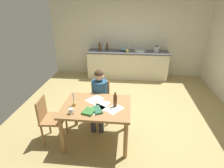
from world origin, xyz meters
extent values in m
cube|color=tan|center=(0.00, 0.00, -0.02)|extent=(5.20, 5.20, 0.04)
cube|color=beige|center=(0.00, 2.60, 1.30)|extent=(5.20, 0.12, 2.60)
cube|color=beige|center=(0.00, 2.24, 0.43)|extent=(2.62, 0.60, 0.86)
cube|color=#4C4C51|center=(0.00, 2.24, 0.88)|extent=(2.66, 0.64, 0.04)
cube|color=#9E7042|center=(-0.47, -0.96, 0.73)|extent=(1.18, 0.88, 0.04)
cylinder|color=#9E7042|center=(-1.00, -1.34, 0.36)|extent=(0.07, 0.07, 0.71)
cylinder|color=#9E7042|center=(0.06, -1.34, 0.36)|extent=(0.07, 0.07, 0.71)
cylinder|color=#9E7042|center=(-1.00, -0.58, 0.36)|extent=(0.07, 0.07, 0.71)
cylinder|color=#9E7042|center=(0.06, -0.58, 0.36)|extent=(0.07, 0.07, 0.71)
cube|color=#9E7042|center=(-0.52, -0.34, 0.45)|extent=(0.40, 0.40, 0.04)
cube|color=#9E7042|center=(-0.52, -0.15, 0.66)|extent=(0.36, 0.03, 0.40)
cylinder|color=#9E7042|center=(-0.69, -0.51, 0.22)|extent=(0.04, 0.04, 0.44)
cylinder|color=#9E7042|center=(-0.35, -0.51, 0.22)|extent=(0.04, 0.04, 0.44)
cylinder|color=#9E7042|center=(-0.69, -0.17, 0.22)|extent=(0.04, 0.04, 0.44)
cylinder|color=#9E7042|center=(-0.35, -0.17, 0.22)|extent=(0.04, 0.04, 0.44)
cylinder|color=navy|center=(-0.52, -0.36, 0.70)|extent=(0.32, 0.32, 0.50)
sphere|color=#D8AD8C|center=(-0.52, -0.36, 1.06)|extent=(0.20, 0.20, 0.20)
sphere|color=#473323|center=(-0.52, -0.36, 1.10)|extent=(0.19, 0.19, 0.19)
cylinder|color=#383847|center=(-0.60, -0.55, 0.45)|extent=(0.13, 0.38, 0.13)
cylinder|color=#383847|center=(-0.60, -0.74, 0.23)|extent=(0.10, 0.10, 0.45)
cylinder|color=#383847|center=(-0.44, -0.55, 0.45)|extent=(0.13, 0.38, 0.13)
cylinder|color=#383847|center=(-0.44, -0.74, 0.23)|extent=(0.10, 0.10, 0.45)
cube|color=#9E7042|center=(-1.26, -1.04, 0.46)|extent=(0.42, 0.42, 0.04)
cube|color=#9E7042|center=(-1.44, -1.05, 0.67)|extent=(0.05, 0.36, 0.40)
cylinder|color=#9E7042|center=(-1.08, -1.20, 0.23)|extent=(0.04, 0.04, 0.45)
cylinder|color=#9E7042|center=(-1.10, -0.86, 0.23)|extent=(0.04, 0.04, 0.45)
cylinder|color=#9E7042|center=(-1.42, -1.22, 0.23)|extent=(0.04, 0.04, 0.45)
cylinder|color=#9E7042|center=(-1.44, -0.88, 0.23)|extent=(0.04, 0.04, 0.45)
cylinder|color=white|center=(-0.83, -1.25, 0.80)|extent=(0.07, 0.07, 0.09)
torus|color=white|center=(-0.79, -1.25, 0.80)|extent=(0.06, 0.01, 0.06)
cylinder|color=gold|center=(-0.85, -1.00, 0.78)|extent=(0.06, 0.06, 0.05)
cylinder|color=white|center=(-0.85, -1.00, 0.91)|extent=(0.02, 0.02, 0.21)
cube|color=#357032|center=(-0.55, -1.19, 0.77)|extent=(0.22, 0.24, 0.03)
cube|color=#2A5E42|center=(-0.43, -1.13, 0.77)|extent=(0.21, 0.27, 0.03)
cube|color=white|center=(-0.15, -1.05, 0.75)|extent=(0.35, 0.36, 0.00)
cube|color=white|center=(-0.38, -0.95, 0.75)|extent=(0.29, 0.34, 0.00)
cube|color=white|center=(-0.46, -1.08, 0.75)|extent=(0.33, 0.36, 0.00)
cube|color=white|center=(-0.54, -0.76, 0.75)|extent=(0.35, 0.36, 0.00)
cylinder|color=#593319|center=(-0.15, -0.96, 0.86)|extent=(0.07, 0.07, 0.22)
cylinder|color=#593319|center=(-0.15, -0.96, 1.00)|extent=(0.03, 0.03, 0.05)
cylinder|color=#B2B7BC|center=(0.39, 2.24, 0.92)|extent=(0.36, 0.36, 0.04)
cylinder|color=silver|center=(0.39, 2.40, 1.02)|extent=(0.02, 0.02, 0.24)
cylinder|color=#593319|center=(-0.92, 2.17, 1.02)|extent=(0.08, 0.08, 0.24)
cylinder|color=#593319|center=(-0.92, 2.17, 1.17)|extent=(0.03, 0.03, 0.06)
cylinder|color=#8C999E|center=(-0.81, 2.24, 1.01)|extent=(0.08, 0.08, 0.21)
cylinder|color=#8C999E|center=(-0.81, 2.24, 1.14)|extent=(0.03, 0.03, 0.05)
cylinder|color=#593319|center=(-0.70, 2.34, 1.00)|extent=(0.06, 0.06, 0.20)
cylinder|color=#593319|center=(-0.70, 2.34, 1.12)|extent=(0.03, 0.03, 0.05)
ellipsoid|color=#668C99|center=(-0.13, 2.28, 0.95)|extent=(0.24, 0.24, 0.11)
cylinder|color=#B7BABF|center=(0.92, 2.24, 0.99)|extent=(0.18, 0.18, 0.18)
cone|color=#262628|center=(0.92, 2.24, 1.10)|extent=(0.11, 0.11, 0.04)
cylinder|color=silver|center=(0.05, 2.39, 0.90)|extent=(0.06, 0.06, 0.00)
cylinder|color=silver|center=(0.05, 2.39, 0.94)|extent=(0.01, 0.01, 0.07)
cone|color=silver|center=(0.05, 2.39, 1.01)|extent=(0.07, 0.07, 0.08)
cylinder|color=silver|center=(-0.05, 2.39, 0.90)|extent=(0.06, 0.06, 0.00)
cylinder|color=silver|center=(-0.05, 2.39, 0.94)|extent=(0.01, 0.01, 0.07)
cone|color=silver|center=(-0.05, 2.39, 1.01)|extent=(0.07, 0.07, 0.08)
cylinder|color=silver|center=(-0.18, 2.39, 0.90)|extent=(0.06, 0.06, 0.00)
cylinder|color=silver|center=(-0.18, 2.39, 0.94)|extent=(0.01, 0.01, 0.07)
cone|color=silver|center=(-0.18, 2.39, 1.01)|extent=(0.07, 0.07, 0.08)
cylinder|color=#F2CC4C|center=(-0.02, 2.09, 0.94)|extent=(0.07, 0.07, 0.09)
torus|color=#F2CC4C|center=(0.02, 2.09, 0.95)|extent=(0.06, 0.01, 0.06)
camera|label=1|loc=(0.07, -3.62, 2.40)|focal=29.01mm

